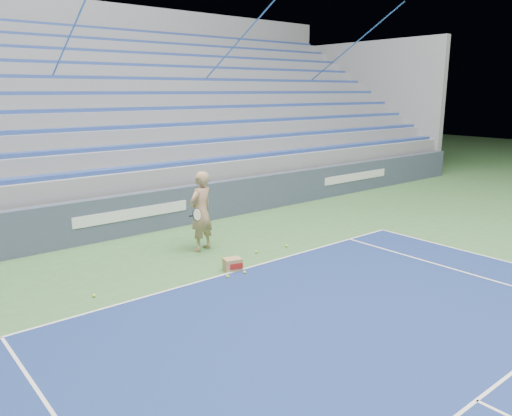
# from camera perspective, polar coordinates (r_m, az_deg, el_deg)

# --- Properties ---
(sponsor_barrier) EXTENTS (30.00, 0.32, 1.10)m
(sponsor_barrier) POSITION_cam_1_polar(r_m,az_deg,el_deg) (13.55, -14.12, -0.71)
(sponsor_barrier) COLOR #3B4559
(sponsor_barrier) RESTS_ON ground
(bleachers) EXTENTS (31.00, 9.15, 7.30)m
(bleachers) POSITION_cam_1_polar(r_m,az_deg,el_deg) (18.57, -22.20, 8.06)
(bleachers) COLOR gray
(bleachers) RESTS_ON ground
(tennis_player) EXTENTS (1.00, 0.93, 1.91)m
(tennis_player) POSITION_cam_1_polar(r_m,az_deg,el_deg) (11.82, -6.32, -0.39)
(tennis_player) COLOR tan
(tennis_player) RESTS_ON ground
(ball_box) EXTENTS (0.42, 0.37, 0.27)m
(ball_box) POSITION_cam_1_polar(r_m,az_deg,el_deg) (10.66, -2.69, -6.47)
(ball_box) COLOR #A78251
(ball_box) RESTS_ON ground
(tennis_ball_0) EXTENTS (0.07, 0.07, 0.07)m
(tennis_ball_0) POSITION_cam_1_polar(r_m,az_deg,el_deg) (12.24, 3.49, -4.34)
(tennis_ball_0) COLOR #C1EB30
(tennis_ball_0) RESTS_ON ground
(tennis_ball_1) EXTENTS (0.07, 0.07, 0.07)m
(tennis_ball_1) POSITION_cam_1_polar(r_m,az_deg,el_deg) (11.76, 0.04, -5.05)
(tennis_ball_1) COLOR #C1EB30
(tennis_ball_1) RESTS_ON ground
(tennis_ball_2) EXTENTS (0.07, 0.07, 0.07)m
(tennis_ball_2) POSITION_cam_1_polar(r_m,az_deg,el_deg) (9.84, -18.02, -9.49)
(tennis_ball_2) COLOR #C1EB30
(tennis_ball_2) RESTS_ON ground
(tennis_ball_3) EXTENTS (0.07, 0.07, 0.07)m
(tennis_ball_3) POSITION_cam_1_polar(r_m,az_deg,el_deg) (10.50, -1.31, -7.36)
(tennis_ball_3) COLOR #C1EB30
(tennis_ball_3) RESTS_ON ground
(tennis_ball_4) EXTENTS (0.07, 0.07, 0.07)m
(tennis_ball_4) POSITION_cam_1_polar(r_m,az_deg,el_deg) (10.29, -3.27, -7.82)
(tennis_ball_4) COLOR #C1EB30
(tennis_ball_4) RESTS_ON ground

